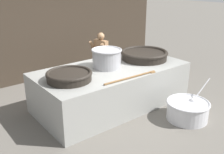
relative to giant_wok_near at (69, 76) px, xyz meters
name	(u,v)px	position (x,y,z in m)	size (l,w,h in m)	color
ground_plane	(112,104)	(1.22, 0.11, -1.07)	(60.00, 60.00, 0.00)	#666059
back_wall	(54,12)	(1.22, 3.00, 0.93)	(7.81, 0.24, 3.99)	#382D23
hearth_platform	(112,86)	(1.22, 0.11, -0.59)	(3.66, 1.82, 0.97)	gray
giant_wok_near	(69,76)	(0.00, 0.00, 0.00)	(0.97, 0.97, 0.19)	black
giant_wok_far	(144,55)	(2.32, 0.14, 0.02)	(1.23, 1.23, 0.23)	black
stock_pot	(107,58)	(1.13, 0.19, 0.13)	(0.73, 0.73, 0.46)	#9E9EA3
stirring_paddle	(133,77)	(1.16, -0.70, -0.09)	(1.39, 0.13, 0.04)	brown
cook	(101,56)	(1.91, 1.51, -0.25)	(0.40, 0.59, 1.51)	#9E7551
prep_bowl_vegetables	(188,109)	(2.08, -1.52, -0.83)	(1.23, 0.95, 0.81)	silver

